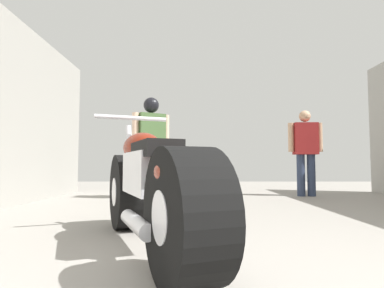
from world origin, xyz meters
The scene contains 4 objects.
ground_plane centered at (0.00, 3.20, 0.00)m, with size 15.91×15.91×0.00m, color gray.
motorcycle_maroon_cruiser centered at (-1.03, 1.83, 0.43)m, with size 1.11×2.21×1.06m.
mechanic_in_blue centered at (1.48, 5.75, 0.94)m, with size 0.66×0.25×1.66m.
mechanic_with_helmet centered at (-1.47, 5.32, 1.10)m, with size 0.68×0.46×1.83m.
Camera 1 is at (-0.72, -0.48, 0.60)m, focal length 30.11 mm.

